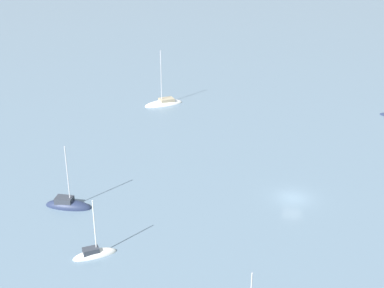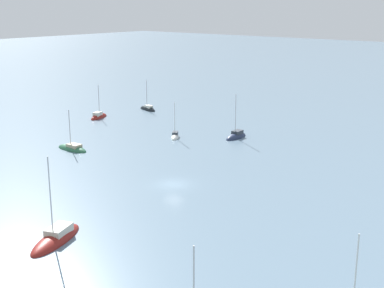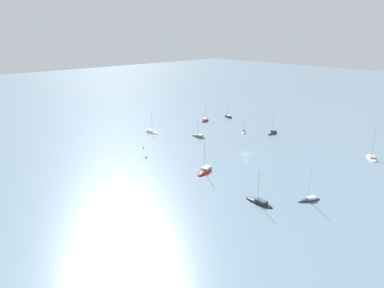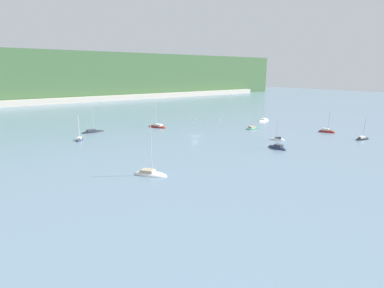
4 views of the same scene
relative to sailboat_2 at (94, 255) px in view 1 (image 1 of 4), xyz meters
name	(u,v)px [view 1 (image 1 of 4)]	position (x,y,z in m)	size (l,w,h in m)	color
ground_plane	(293,198)	(-17.91, 20.82, -0.11)	(600.00, 600.00, 0.00)	slate
sailboat_2	(94,255)	(0.00, 0.00, 0.00)	(3.98, 4.84, 7.66)	white
sailboat_3	(164,104)	(-49.90, -5.84, -0.01)	(6.75, 7.85, 11.68)	white
sailboat_6	(68,206)	(-9.21, -7.37, 0.00)	(2.40, 6.24, 9.49)	#232D4C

